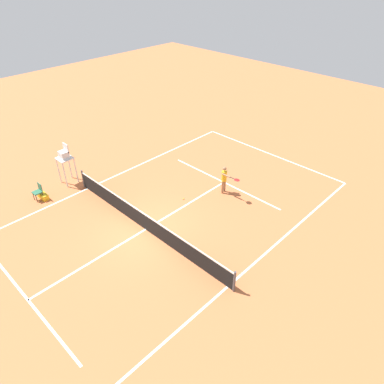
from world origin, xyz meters
TOP-DOWN VIEW (x-y plane):
  - ground_plane at (0.00, 0.00)m, footprint 60.00×60.00m
  - court_lines at (0.00, 0.00)m, footprint 10.38×21.58m
  - tennis_net at (0.00, 0.00)m, footprint 10.98×0.10m
  - player_serving at (-0.68, -5.09)m, footprint 1.26×0.51m
  - tennis_ball at (0.47, -3.06)m, footprint 0.07×0.07m
  - umpire_chair at (6.48, 0.32)m, footprint 0.80×0.80m
  - courtside_chair_near at (6.09, 2.35)m, footprint 0.44×0.46m
  - equipment_bag at (6.05, 2.19)m, footprint 0.76×0.32m

SIDE VIEW (x-z plane):
  - ground_plane at x=0.00m, z-range 0.00..0.00m
  - court_lines at x=0.00m, z-range 0.00..0.01m
  - tennis_ball at x=0.47m, z-range 0.00..0.07m
  - equipment_bag at x=6.05m, z-range 0.00..0.30m
  - tennis_net at x=0.00m, z-range -0.04..1.03m
  - courtside_chair_near at x=6.09m, z-range 0.06..1.01m
  - player_serving at x=-0.68m, z-range 0.15..1.77m
  - umpire_chair at x=6.48m, z-range 0.40..2.81m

